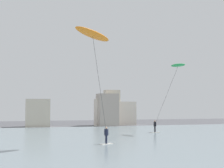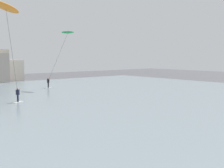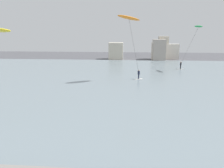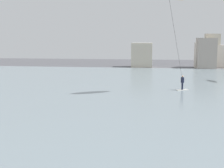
{
  "view_description": "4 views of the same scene",
  "coord_description": "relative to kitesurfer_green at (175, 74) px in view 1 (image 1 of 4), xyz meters",
  "views": [
    {
      "loc": [
        -4.78,
        0.44,
        3.88
      ],
      "look_at": [
        -1.81,
        11.67,
        4.62
      ],
      "focal_mm": 52.03,
      "sensor_mm": 36.0,
      "label": 1
    },
    {
      "loc": [
        -9.66,
        -0.25,
        5.34
      ],
      "look_at": [
        2.57,
        14.18,
        3.44
      ],
      "focal_mm": 45.53,
      "sensor_mm": 36.0,
      "label": 2
    },
    {
      "loc": [
        0.94,
        -6.76,
        8.28
      ],
      "look_at": [
        -0.64,
        14.04,
        3.22
      ],
      "focal_mm": 35.57,
      "sensor_mm": 36.0,
      "label": 3
    },
    {
      "loc": [
        -0.6,
        -4.43,
        5.95
      ],
      "look_at": [
        -2.89,
        12.97,
        3.32
      ],
      "focal_mm": 50.21,
      "sensor_mm": 36.0,
      "label": 4
    }
  ],
  "objects": [
    {
      "name": "far_shore_buildings",
      "position": [
        -8.49,
        19.1,
        -5.35
      ],
      "size": [
        20.22,
        5.48,
        6.63
      ],
      "color": "beige",
      "rests_on": "ground"
    },
    {
      "name": "kitesurfer_green",
      "position": [
        0.0,
        0.0,
        0.0
      ],
      "size": [
        3.75,
        4.18,
        9.19
      ],
      "color": "silver",
      "rests_on": "water_bay"
    },
    {
      "name": "water_bay",
      "position": [
        -14.07,
        -9.36,
        -7.9
      ],
      "size": [
        84.0,
        52.0,
        0.1
      ],
      "primitive_type": "cube",
      "color": "gray",
      "rests_on": "ground"
    },
    {
      "name": "kitesurfer_orange",
      "position": [
        -13.12,
        -10.77,
        1.59
      ],
      "size": [
        4.57,
        4.46,
        10.59
      ],
      "color": "silver",
      "rests_on": "water_bay"
    }
  ]
}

